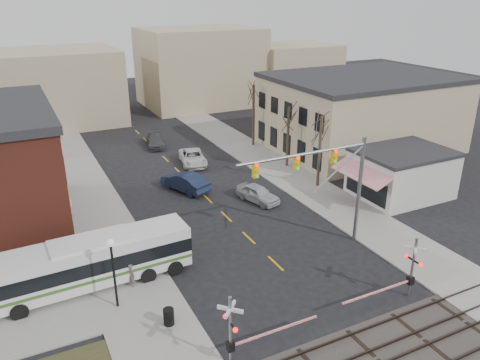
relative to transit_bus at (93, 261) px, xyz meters
name	(u,v)px	position (x,y,z in m)	size (l,w,h in m)	color
ground	(291,278)	(11.46, -4.88, -1.77)	(160.00, 160.00, 0.00)	black
sidewalk_west	(87,193)	(1.96, 15.12, -1.71)	(5.00, 60.00, 0.12)	gray
sidewalk_east	(267,162)	(20.96, 15.12, -1.71)	(5.00, 60.00, 0.12)	gray
ballast_strip	(376,359)	(11.46, -12.88, -1.74)	(160.00, 5.00, 0.06)	#332D28
rail_tracks	(376,357)	(11.46, -12.88, -1.65)	(160.00, 3.91, 0.14)	#2D231E
tan_building	(361,112)	(33.46, 15.12, 2.49)	(20.30, 15.30, 8.50)	tan
awning_shop	(402,173)	(27.43, 2.12, 0.40)	(9.74, 6.20, 4.30)	beige
tree_east_a	(320,152)	(21.96, 7.12, 1.73)	(0.28, 0.28, 6.75)	#382B21
tree_east_b	(288,137)	(22.26, 13.12, 1.50)	(0.28, 0.28, 6.30)	#382B21
tree_east_c	(253,115)	(22.46, 21.12, 1.95)	(0.28, 0.28, 7.20)	#382B21
transit_bus	(93,261)	(0.00, 0.00, 0.00)	(12.22, 3.15, 3.12)	silver
traffic_signal_mast	(330,174)	(15.71, -2.58, 3.97)	(9.98, 0.30, 8.00)	gray
rr_crossing_west	(238,329)	(5.16, -9.87, 0.20)	(5.60, 1.36, 4.00)	gray
rr_crossing_east	(407,270)	(16.43, -9.62, 0.20)	(5.60, 1.36, 4.00)	gray
street_lamp	(112,259)	(0.70, -2.87, 1.51)	(0.44, 0.44, 4.44)	black
trash_bin	(169,317)	(2.90, -5.76, -1.16)	(0.60, 0.60, 0.98)	black
car_a	(258,194)	(15.25, 6.69, -1.03)	(1.74, 4.33, 1.48)	#AAABAF
car_b	(185,182)	(10.35, 11.89, -0.91)	(1.81, 5.19, 1.71)	#161F38
car_c	(193,157)	(13.60, 18.29, -1.03)	(2.45, 5.32, 1.48)	silver
car_d	(155,141)	(11.82, 26.06, -1.08)	(1.94, 4.77, 1.38)	#3E3F43
pedestrian_near	(132,275)	(2.01, -1.23, -0.87)	(0.57, 0.37, 1.56)	#655351
pedestrian_far	(92,245)	(0.49, 3.73, -0.89)	(0.74, 0.57, 1.52)	#3B3863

